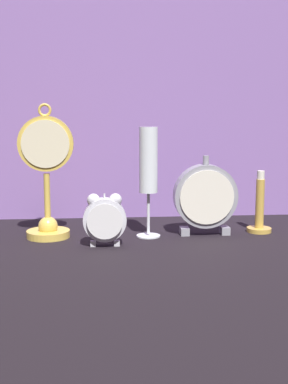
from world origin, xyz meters
TOP-DOWN VIEW (x-y plane):
  - ground_plane at (0.00, 0.00)m, footprint 4.00×4.00m
  - fabric_backdrop_drape at (0.00, 0.33)m, footprint 1.52×0.01m
  - pocket_watch_on_stand at (-0.22, 0.11)m, footprint 0.12×0.10m
  - alarm_clock_twin_bell at (-0.09, 0.02)m, footprint 0.09×0.03m
  - mantel_clock_silver at (0.14, 0.11)m, footprint 0.15×0.04m
  - champagne_flute at (0.01, 0.10)m, footprint 0.05×0.05m
  - brass_candlestick at (0.28, 0.12)m, footprint 0.06×0.06m

SIDE VIEW (x-z plane):
  - ground_plane at x=0.00m, z-range 0.00..0.00m
  - brass_candlestick at x=0.28m, z-range -0.02..0.12m
  - alarm_clock_twin_bell at x=-0.09m, z-range 0.01..0.12m
  - mantel_clock_silver at x=0.14m, z-range 0.00..0.18m
  - pocket_watch_on_stand at x=-0.22m, z-range -0.02..0.28m
  - champagne_flute at x=0.01m, z-range 0.03..0.29m
  - fabric_backdrop_drape at x=0.00m, z-range 0.00..0.60m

